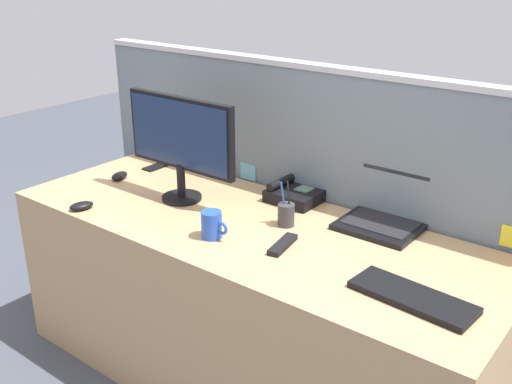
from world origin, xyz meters
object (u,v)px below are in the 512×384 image
at_px(laptop, 386,212).
at_px(desk_phone, 295,194).
at_px(keyboard_main, 413,297).
at_px(coffee_mug, 212,225).
at_px(computer_mouse_left_hand, 119,176).
at_px(pen_cup, 286,214).
at_px(computer_mouse_right_hand, 81,206).
at_px(desktop_monitor, 180,139).
at_px(cell_phone_black_slab, 157,166).
at_px(tv_remote, 283,245).

distance_m(laptop, desk_phone, 0.42).
relative_size(laptop, desk_phone, 1.42).
bearing_deg(keyboard_main, coffee_mug, -171.74).
bearing_deg(computer_mouse_left_hand, pen_cup, -15.18).
bearing_deg(laptop, computer_mouse_right_hand, -148.86).
bearing_deg(pen_cup, desk_phone, 117.00).
height_order(desktop_monitor, computer_mouse_left_hand, desktop_monitor).
distance_m(pen_cup, coffee_mug, 0.30).
bearing_deg(coffee_mug, keyboard_main, 3.64).
bearing_deg(cell_phone_black_slab, laptop, 4.08).
relative_size(computer_mouse_right_hand, pen_cup, 0.55).
relative_size(computer_mouse_left_hand, pen_cup, 0.55).
bearing_deg(desktop_monitor, keyboard_main, -7.97).
relative_size(keyboard_main, computer_mouse_left_hand, 3.85).
height_order(keyboard_main, computer_mouse_left_hand, computer_mouse_left_hand).
bearing_deg(laptop, tv_remote, -116.37).
bearing_deg(coffee_mug, desktop_monitor, 149.57).
bearing_deg(computer_mouse_left_hand, desktop_monitor, -17.56).
distance_m(computer_mouse_right_hand, cell_phone_black_slab, 0.58).
xyz_separation_m(keyboard_main, cell_phone_black_slab, (-1.52, 0.37, -0.01)).
bearing_deg(keyboard_main, cell_phone_black_slab, 170.80).
xyz_separation_m(desk_phone, computer_mouse_left_hand, (-0.80, -0.29, -0.01)).
height_order(desktop_monitor, pen_cup, desktop_monitor).
height_order(desktop_monitor, keyboard_main, desktop_monitor).
relative_size(desk_phone, computer_mouse_right_hand, 2.13).
distance_m(laptop, computer_mouse_left_hand, 1.26).
bearing_deg(tv_remote, coffee_mug, -169.22).
height_order(laptop, keyboard_main, laptop).
bearing_deg(pen_cup, cell_phone_black_slab, 169.53).
xyz_separation_m(desk_phone, tv_remote, (0.22, -0.39, -0.02)).
xyz_separation_m(desktop_monitor, laptop, (0.81, 0.30, -0.22)).
relative_size(keyboard_main, coffee_mug, 3.32).
bearing_deg(tv_remote, pen_cup, 111.62).
height_order(pen_cup, tv_remote, pen_cup).
distance_m(desk_phone, coffee_mug, 0.49).
distance_m(keyboard_main, pen_cup, 0.66).
distance_m(desktop_monitor, computer_mouse_right_hand, 0.49).
bearing_deg(coffee_mug, laptop, 47.91).
relative_size(desktop_monitor, computer_mouse_right_hand, 5.63).
bearing_deg(desktop_monitor, pen_cup, 5.56).
relative_size(keyboard_main, computer_mouse_right_hand, 3.85).
bearing_deg(computer_mouse_right_hand, desktop_monitor, 71.62).
xyz_separation_m(computer_mouse_right_hand, coffee_mug, (0.60, 0.14, 0.04)).
distance_m(laptop, keyboard_main, 0.56).
xyz_separation_m(computer_mouse_right_hand, computer_mouse_left_hand, (-0.16, 0.33, 0.00)).
relative_size(computer_mouse_left_hand, tv_remote, 0.59).
relative_size(laptop, coffee_mug, 2.61).
distance_m(computer_mouse_right_hand, pen_cup, 0.86).
relative_size(desk_phone, cell_phone_black_slab, 1.44).
height_order(laptop, computer_mouse_left_hand, laptop).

